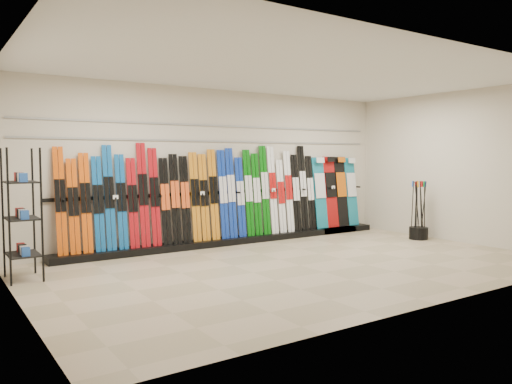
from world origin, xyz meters
TOP-DOWN VIEW (x-y plane):
  - floor at (0.00, 0.00)m, footprint 8.00×8.00m
  - back_wall at (0.00, 2.50)m, footprint 8.00×0.00m
  - left_wall at (-4.00, 0.00)m, footprint 0.00×5.00m
  - right_wall at (4.00, 0.00)m, footprint 0.00×5.00m
  - ceiling at (0.00, 0.00)m, footprint 8.00×8.00m
  - ski_rack_base at (0.22, 2.28)m, footprint 8.00×0.40m
  - skis at (-0.44, 2.33)m, footprint 5.37×0.24m
  - snowboards at (2.92, 2.36)m, footprint 1.27×0.24m
  - accessory_rack at (-3.75, 1.44)m, footprint 0.40×0.60m
  - pole_bin at (3.60, 0.59)m, footprint 0.38×0.38m
  - ski_poles at (3.61, 0.61)m, footprint 0.32×0.29m
  - slatwall_rail_0 at (0.00, 2.48)m, footprint 7.60×0.02m
  - slatwall_rail_1 at (0.00, 2.48)m, footprint 7.60×0.02m

SIDE VIEW (x-z plane):
  - floor at x=0.00m, z-range 0.00..0.00m
  - ski_rack_base at x=0.22m, z-range 0.00..0.12m
  - pole_bin at x=3.60m, z-range 0.00..0.25m
  - ski_poles at x=3.61m, z-range 0.02..1.20m
  - snowboards at x=2.92m, z-range 0.11..1.70m
  - accessory_rack at x=-3.75m, z-range 0.00..1.82m
  - skis at x=-0.44m, z-range 0.04..1.87m
  - back_wall at x=0.00m, z-range -2.50..5.50m
  - left_wall at x=-4.00m, z-range -1.00..4.00m
  - right_wall at x=4.00m, z-range -1.00..4.00m
  - slatwall_rail_0 at x=0.00m, z-range 1.98..2.02m
  - slatwall_rail_1 at x=0.00m, z-range 2.28..2.31m
  - ceiling at x=0.00m, z-range 3.00..3.00m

